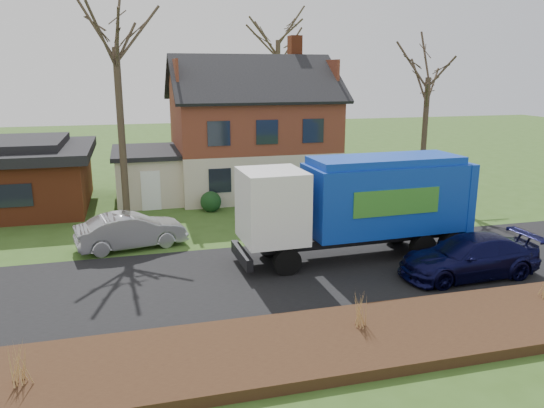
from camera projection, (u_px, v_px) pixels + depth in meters
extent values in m
plane|color=#33511B|center=(285.00, 275.00, 19.13)|extent=(120.00, 120.00, 0.00)
cube|color=black|center=(285.00, 275.00, 19.12)|extent=(80.00, 7.00, 0.02)
cube|color=black|center=(341.00, 341.00, 14.12)|extent=(80.00, 3.50, 0.30)
cube|color=beige|center=(252.00, 169.00, 32.42)|extent=(9.00, 7.50, 2.70)
cube|color=#532517|center=(251.00, 124.00, 31.75)|extent=(9.00, 7.50, 2.80)
cube|color=brown|center=(295.00, 49.00, 32.38)|extent=(0.70, 0.90, 1.60)
cube|color=beige|center=(148.00, 176.00, 30.40)|extent=(3.50, 5.50, 2.60)
cube|color=black|center=(147.00, 152.00, 30.05)|extent=(3.90, 5.90, 0.24)
cylinder|color=black|center=(287.00, 261.00, 19.02)|extent=(1.03, 0.38, 1.02)
cylinder|color=black|center=(270.00, 244.00, 20.93)|extent=(1.03, 0.38, 1.02)
cylinder|color=black|center=(423.00, 247.00, 20.60)|extent=(1.03, 0.38, 1.02)
cylinder|color=black|center=(396.00, 232.00, 22.51)|extent=(1.03, 0.38, 1.02)
cylinder|color=black|center=(451.00, 244.00, 20.97)|extent=(1.03, 0.38, 1.02)
cylinder|color=black|center=(422.00, 230.00, 22.87)|extent=(1.03, 0.38, 1.02)
cube|color=black|center=(361.00, 236.00, 20.87)|extent=(8.44, 1.46, 0.34)
cube|color=white|center=(272.00, 206.00, 19.46)|extent=(2.33, 2.52, 2.64)
cube|color=black|center=(244.00, 204.00, 19.12)|extent=(0.15, 2.15, 0.88)
cube|color=black|center=(242.00, 255.00, 19.57)|extent=(0.33, 2.45, 0.44)
cube|color=#0E37A8|center=(384.00, 197.00, 20.76)|extent=(6.24, 2.65, 2.64)
cube|color=#0E37A8|center=(386.00, 160.00, 20.41)|extent=(5.94, 2.35, 0.29)
cube|color=#0E37A8|center=(453.00, 194.00, 21.69)|extent=(0.43, 2.50, 2.84)
cube|color=#337C28|center=(397.00, 202.00, 19.55)|extent=(3.52, 0.16, 0.98)
cube|color=#337C28|center=(366.00, 189.00, 21.85)|extent=(3.52, 0.16, 0.98)
imported|color=#AAACB2|center=(131.00, 231.00, 21.92)|extent=(4.66, 2.41, 1.46)
imported|color=#0B0C33|center=(469.00, 257.00, 18.85)|extent=(5.14, 2.15, 1.48)
cylinder|color=#413427|center=(122.00, 136.00, 25.62)|extent=(0.34, 0.34, 8.25)
cylinder|color=#3F3126|center=(424.00, 139.00, 30.25)|extent=(0.31, 0.31, 6.83)
cylinder|color=#443828|center=(278.00, 105.00, 40.08)|extent=(0.36, 0.36, 9.40)
cone|color=tan|center=(19.00, 365.00, 11.83)|extent=(0.04, 0.04, 0.94)
cone|color=tan|center=(11.00, 366.00, 11.79)|extent=(0.04, 0.04, 0.94)
cone|color=tan|center=(26.00, 364.00, 11.87)|extent=(0.04, 0.04, 0.94)
cone|color=tan|center=(20.00, 362.00, 11.95)|extent=(0.04, 0.04, 0.94)
cone|color=tan|center=(18.00, 368.00, 11.71)|extent=(0.04, 0.04, 0.94)
cone|color=#B2854E|center=(358.00, 309.00, 14.52)|extent=(0.04, 0.04, 1.02)
cone|color=#B2854E|center=(353.00, 310.00, 14.48)|extent=(0.04, 0.04, 1.02)
cone|color=#B2854E|center=(364.00, 308.00, 14.56)|extent=(0.04, 0.04, 1.02)
cone|color=#B2854E|center=(357.00, 307.00, 14.64)|extent=(0.04, 0.04, 1.02)
cone|color=#B2854E|center=(360.00, 311.00, 14.40)|extent=(0.04, 0.04, 1.02)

